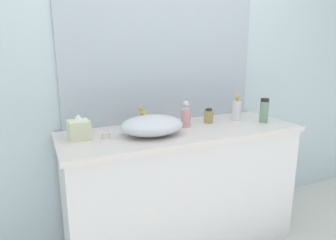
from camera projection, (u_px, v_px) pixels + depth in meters
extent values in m
cube|color=silver|center=(148.00, 62.00, 2.12)|extent=(6.00, 0.06, 2.60)
cube|color=silver|center=(182.00, 191.00, 2.08)|extent=(1.57, 0.55, 0.84)
cube|color=silver|center=(182.00, 132.00, 1.98)|extent=(1.61, 0.59, 0.03)
cube|color=#B2BCC6|center=(164.00, 50.00, 2.11)|extent=(1.48, 0.01, 1.04)
ellipsoid|color=silver|center=(152.00, 125.00, 1.83)|extent=(0.40, 0.31, 0.12)
cylinder|color=gold|center=(142.00, 119.00, 2.00)|extent=(0.03, 0.03, 0.12)
cylinder|color=gold|center=(144.00, 113.00, 1.95)|extent=(0.02, 0.08, 0.02)
sphere|color=gold|center=(141.00, 108.00, 2.00)|extent=(0.03, 0.03, 0.03)
cylinder|color=white|center=(237.00, 111.00, 2.22)|extent=(0.06, 0.06, 0.15)
cylinder|color=#D3A951|center=(237.00, 100.00, 2.20)|extent=(0.03, 0.03, 0.02)
sphere|color=#DBAF52|center=(237.00, 96.00, 2.19)|extent=(0.04, 0.04, 0.04)
cylinder|color=gold|center=(238.00, 97.00, 2.18)|extent=(0.02, 0.02, 0.02)
cylinder|color=tan|center=(209.00, 117.00, 2.14)|extent=(0.07, 0.07, 0.09)
cylinder|color=#293527|center=(209.00, 109.00, 2.13)|extent=(0.05, 0.05, 0.01)
cylinder|color=pink|center=(186.00, 118.00, 2.03)|extent=(0.07, 0.07, 0.12)
cylinder|color=silver|center=(186.00, 108.00, 2.01)|extent=(0.03, 0.03, 0.02)
sphere|color=silver|center=(186.00, 104.00, 2.00)|extent=(0.04, 0.04, 0.04)
cylinder|color=silver|center=(187.00, 104.00, 1.99)|extent=(0.02, 0.02, 0.02)
cylinder|color=gray|center=(264.00, 112.00, 2.15)|extent=(0.06, 0.06, 0.15)
cylinder|color=black|center=(265.00, 100.00, 2.13)|extent=(0.06, 0.06, 0.02)
cube|color=beige|center=(79.00, 130.00, 1.75)|extent=(0.13, 0.13, 0.11)
cone|color=white|center=(78.00, 118.00, 1.73)|extent=(0.07, 0.07, 0.04)
cylinder|color=silver|center=(106.00, 135.00, 1.77)|extent=(0.05, 0.05, 0.04)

